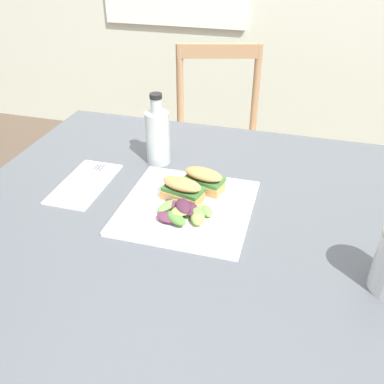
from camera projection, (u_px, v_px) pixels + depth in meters
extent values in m
cube|color=#51565B|center=(192.00, 218.00, 0.97)|extent=(1.12, 0.97, 0.03)
cube|color=#2D2D33|center=(100.00, 212.00, 1.62)|extent=(0.07, 0.07, 0.71)
cube|color=#2D2D33|center=(366.00, 259.00, 1.40)|extent=(0.07, 0.07, 0.71)
cylinder|color=tan|center=(179.00, 218.00, 1.83)|extent=(0.03, 0.03, 0.43)
cylinder|color=tan|center=(257.00, 218.00, 1.82)|extent=(0.03, 0.03, 0.43)
cylinder|color=tan|center=(181.00, 178.00, 2.11)|extent=(0.03, 0.03, 0.43)
cylinder|color=tan|center=(249.00, 178.00, 2.11)|extent=(0.03, 0.03, 0.43)
cube|color=tan|center=(218.00, 154.00, 1.84)|extent=(0.49, 0.49, 0.02)
cylinder|color=tan|center=(180.00, 92.00, 1.88)|extent=(0.03, 0.03, 0.42)
cylinder|color=tan|center=(256.00, 92.00, 1.88)|extent=(0.03, 0.03, 0.42)
cube|color=tan|center=(219.00, 51.00, 1.78)|extent=(0.35, 0.13, 0.06)
cube|color=white|center=(187.00, 206.00, 0.98)|extent=(0.30, 0.30, 0.01)
cube|color=tan|center=(182.00, 196.00, 0.98)|extent=(0.11, 0.07, 0.02)
cube|color=#3D7033|center=(183.00, 189.00, 0.98)|extent=(0.10, 0.07, 0.01)
ellipsoid|color=tan|center=(182.00, 184.00, 0.97)|extent=(0.11, 0.07, 0.02)
cube|color=tan|center=(203.00, 186.00, 1.02)|extent=(0.11, 0.07, 0.02)
cube|color=#3D7033|center=(204.00, 179.00, 1.02)|extent=(0.10, 0.07, 0.01)
ellipsoid|color=tan|center=(203.00, 174.00, 1.00)|extent=(0.11, 0.07, 0.02)
ellipsoid|color=#84A84C|center=(195.00, 209.00, 0.94)|extent=(0.05, 0.06, 0.01)
ellipsoid|color=#602D47|center=(169.00, 217.00, 0.91)|extent=(0.06, 0.04, 0.01)
ellipsoid|color=#6B9E47|center=(207.00, 211.00, 0.94)|extent=(0.04, 0.05, 0.01)
ellipsoid|color=#6B9E47|center=(197.00, 213.00, 0.92)|extent=(0.05, 0.05, 0.02)
ellipsoid|color=#84A84C|center=(184.00, 210.00, 0.93)|extent=(0.04, 0.04, 0.01)
ellipsoid|color=#84A84C|center=(198.00, 217.00, 0.91)|extent=(0.05, 0.06, 0.02)
ellipsoid|color=#4C2338|center=(191.00, 210.00, 0.92)|extent=(0.05, 0.05, 0.01)
ellipsoid|color=#4C2338|center=(187.00, 208.00, 0.93)|extent=(0.05, 0.04, 0.01)
ellipsoid|color=#84A84C|center=(180.00, 211.00, 0.91)|extent=(0.05, 0.05, 0.01)
ellipsoid|color=#4C2338|center=(183.00, 206.00, 0.92)|extent=(0.05, 0.06, 0.02)
ellipsoid|color=#6B9E47|center=(170.00, 206.00, 0.94)|extent=(0.05, 0.07, 0.01)
ellipsoid|color=#84A84C|center=(177.00, 212.00, 0.93)|extent=(0.04, 0.05, 0.01)
ellipsoid|color=#518438|center=(176.00, 219.00, 0.90)|extent=(0.06, 0.05, 0.02)
ellipsoid|color=#6B9E47|center=(193.00, 202.00, 0.97)|extent=(0.06, 0.05, 0.01)
ellipsoid|color=#602D47|center=(175.00, 205.00, 0.94)|extent=(0.06, 0.05, 0.01)
ellipsoid|color=#4C2338|center=(187.00, 204.00, 0.95)|extent=(0.05, 0.05, 0.01)
cube|color=silver|center=(85.00, 183.00, 1.07)|extent=(0.11, 0.22, 0.00)
cube|color=silver|center=(80.00, 187.00, 1.05)|extent=(0.02, 0.14, 0.00)
cube|color=silver|center=(98.00, 169.00, 1.12)|extent=(0.03, 0.05, 0.00)
cube|color=#38383D|center=(102.00, 168.00, 1.12)|extent=(0.00, 0.03, 0.00)
cube|color=#38383D|center=(99.00, 167.00, 1.12)|extent=(0.00, 0.03, 0.00)
cube|color=#38383D|center=(96.00, 167.00, 1.13)|extent=(0.00, 0.03, 0.00)
cylinder|color=black|center=(158.00, 145.00, 1.14)|extent=(0.06, 0.06, 0.10)
cylinder|color=#B2BCB7|center=(158.00, 138.00, 1.13)|extent=(0.06, 0.06, 0.15)
cylinder|color=#B2BCB7|center=(156.00, 105.00, 1.08)|extent=(0.03, 0.03, 0.04)
cylinder|color=black|center=(156.00, 96.00, 1.06)|extent=(0.03, 0.03, 0.01)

